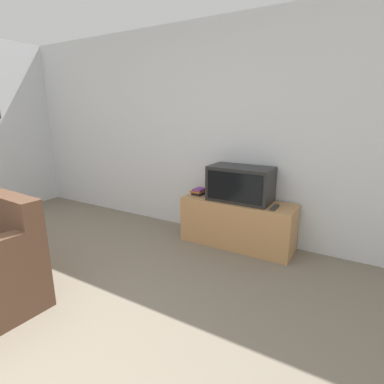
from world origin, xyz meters
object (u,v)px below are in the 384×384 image
(television, at_px, (240,184))
(remote_on_stand, at_px, (275,208))
(book_stack, at_px, (199,191))
(tv_stand, at_px, (237,223))

(television, distance_m, remote_on_stand, 0.48)
(book_stack, bearing_deg, tv_stand, -2.84)
(television, height_order, remote_on_stand, television)
(book_stack, bearing_deg, television, -0.46)
(tv_stand, distance_m, television, 0.48)
(book_stack, xyz_separation_m, remote_on_stand, (0.98, -0.10, -0.02))
(television, distance_m, book_stack, 0.57)
(television, xyz_separation_m, book_stack, (-0.54, 0.00, -0.17))
(book_stack, height_order, remote_on_stand, book_stack)
(television, xyz_separation_m, remote_on_stand, (0.43, -0.10, -0.19))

